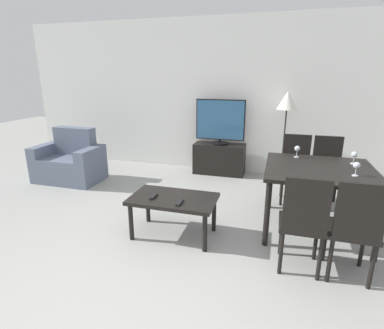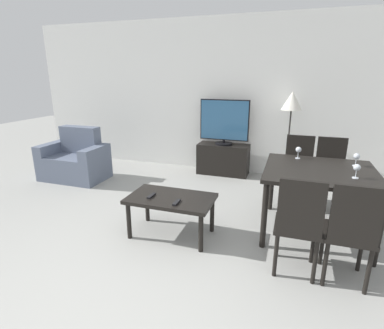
{
  "view_description": "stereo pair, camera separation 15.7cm",
  "coord_description": "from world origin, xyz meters",
  "px_view_note": "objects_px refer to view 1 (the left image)",
  "views": [
    {
      "loc": [
        0.97,
        -1.56,
        1.75
      ],
      "look_at": [
        -0.04,
        1.91,
        0.65
      ],
      "focal_mm": 28.0,
      "sensor_mm": 36.0,
      "label": 1
    },
    {
      "loc": [
        1.12,
        -1.52,
        1.75
      ],
      "look_at": [
        -0.04,
        1.91,
        0.65
      ],
      "focal_mm": 28.0,
      "sensor_mm": 36.0,
      "label": 2
    }
  ],
  "objects_px": {
    "dining_chair_near_right": "(354,226)",
    "floor_lamp": "(287,105)",
    "dining_chair_far": "(327,168)",
    "remote_secondary": "(153,196)",
    "wine_glass_center": "(297,149)",
    "tv": "(220,122)",
    "dining_table": "(319,175)",
    "dining_chair_far_left": "(295,165)",
    "wine_glass_left": "(354,155)",
    "tv_stand": "(219,159)",
    "armchair": "(70,162)",
    "dining_chair_near": "(303,220)",
    "coffee_table": "(173,202)",
    "remote_primary": "(180,203)",
    "wine_glass_right": "(357,166)"
  },
  "relations": [
    {
      "from": "tv",
      "to": "remote_primary",
      "type": "distance_m",
      "value": 2.5
    },
    {
      "from": "tv",
      "to": "remote_primary",
      "type": "relative_size",
      "value": 5.74
    },
    {
      "from": "armchair",
      "to": "tv",
      "type": "height_order",
      "value": "tv"
    },
    {
      "from": "tv_stand",
      "to": "dining_chair_near_right",
      "type": "xyz_separation_m",
      "value": [
        1.66,
        -2.61,
        0.25
      ]
    },
    {
      "from": "tv_stand",
      "to": "remote_secondary",
      "type": "distance_m",
      "value": 2.4
    },
    {
      "from": "remote_primary",
      "to": "remote_secondary",
      "type": "distance_m",
      "value": 0.34
    },
    {
      "from": "dining_chair_far_left",
      "to": "wine_glass_left",
      "type": "distance_m",
      "value": 0.9
    },
    {
      "from": "tv_stand",
      "to": "wine_glass_left",
      "type": "distance_m",
      "value": 2.44
    },
    {
      "from": "dining_chair_near",
      "to": "floor_lamp",
      "type": "relative_size",
      "value": 0.63
    },
    {
      "from": "armchair",
      "to": "dining_chair_near",
      "type": "xyz_separation_m",
      "value": [
        3.62,
        -1.55,
        0.21
      ]
    },
    {
      "from": "dining_table",
      "to": "dining_chair_near_right",
      "type": "xyz_separation_m",
      "value": [
        0.2,
        -0.86,
        -0.15
      ]
    },
    {
      "from": "dining_chair_far",
      "to": "wine_glass_right",
      "type": "xyz_separation_m",
      "value": [
        0.11,
        -1.05,
        0.34
      ]
    },
    {
      "from": "dining_chair_far_left",
      "to": "wine_glass_left",
      "type": "relative_size",
      "value": 6.44
    },
    {
      "from": "dining_chair_far",
      "to": "tv_stand",
      "type": "bearing_deg",
      "value": 151.62
    },
    {
      "from": "tv_stand",
      "to": "tv",
      "type": "xyz_separation_m",
      "value": [
        -0.0,
        -0.0,
        0.67
      ]
    },
    {
      "from": "remote_primary",
      "to": "wine_glass_center",
      "type": "distance_m",
      "value": 1.64
    },
    {
      "from": "dining_chair_near",
      "to": "armchair",
      "type": "bearing_deg",
      "value": 156.81
    },
    {
      "from": "dining_table",
      "to": "wine_glass_center",
      "type": "distance_m",
      "value": 0.49
    },
    {
      "from": "dining_chair_near_right",
      "to": "floor_lamp",
      "type": "distance_m",
      "value": 2.73
    },
    {
      "from": "dining_chair_far_left",
      "to": "tv",
      "type": "bearing_deg",
      "value": 144.55
    },
    {
      "from": "dining_chair_near_right",
      "to": "wine_glass_center",
      "type": "distance_m",
      "value": 1.36
    },
    {
      "from": "dining_chair_far",
      "to": "wine_glass_right",
      "type": "bearing_deg",
      "value": -84.28
    },
    {
      "from": "tv_stand",
      "to": "dining_chair_near",
      "type": "distance_m",
      "value": 2.91
    },
    {
      "from": "armchair",
      "to": "dining_table",
      "type": "distance_m",
      "value": 3.91
    },
    {
      "from": "dining_table",
      "to": "remote_secondary",
      "type": "height_order",
      "value": "dining_table"
    },
    {
      "from": "floor_lamp",
      "to": "wine_glass_right",
      "type": "distance_m",
      "value": 2.05
    },
    {
      "from": "tv",
      "to": "remote_secondary",
      "type": "bearing_deg",
      "value": -96.37
    },
    {
      "from": "coffee_table",
      "to": "wine_glass_right",
      "type": "distance_m",
      "value": 1.92
    },
    {
      "from": "wine_glass_right",
      "to": "dining_chair_far",
      "type": "bearing_deg",
      "value": 95.72
    },
    {
      "from": "remote_primary",
      "to": "dining_table",
      "type": "bearing_deg",
      "value": 26.48
    },
    {
      "from": "coffee_table",
      "to": "dining_chair_near",
      "type": "xyz_separation_m",
      "value": [
        1.32,
        -0.3,
        0.12
      ]
    },
    {
      "from": "tv",
      "to": "dining_chair_near",
      "type": "xyz_separation_m",
      "value": [
        1.26,
        -2.61,
        -0.42
      ]
    },
    {
      "from": "dining_chair_far",
      "to": "coffee_table",
      "type": "bearing_deg",
      "value": -140.51
    },
    {
      "from": "coffee_table",
      "to": "dining_table",
      "type": "xyz_separation_m",
      "value": [
        1.52,
        0.56,
        0.27
      ]
    },
    {
      "from": "wine_glass_right",
      "to": "armchair",
      "type": "bearing_deg",
      "value": 167.87
    },
    {
      "from": "dining_table",
      "to": "wine_glass_left",
      "type": "bearing_deg",
      "value": 35.17
    },
    {
      "from": "dining_chair_near_right",
      "to": "coffee_table",
      "type": "bearing_deg",
      "value": 170.17
    },
    {
      "from": "dining_chair_far",
      "to": "wine_glass_left",
      "type": "xyz_separation_m",
      "value": [
        0.18,
        -0.59,
        0.34
      ]
    },
    {
      "from": "coffee_table",
      "to": "armchair",
      "type": "bearing_deg",
      "value": 151.48
    },
    {
      "from": "dining_chair_far",
      "to": "dining_chair_far_left",
      "type": "xyz_separation_m",
      "value": [
        -0.4,
        0.0,
        0.0
      ]
    },
    {
      "from": "coffee_table",
      "to": "wine_glass_center",
      "type": "bearing_deg",
      "value": 36.4
    },
    {
      "from": "tv_stand",
      "to": "armchair",
      "type": "bearing_deg",
      "value": -155.84
    },
    {
      "from": "wine_glass_center",
      "to": "tv",
      "type": "bearing_deg",
      "value": 131.97
    },
    {
      "from": "coffee_table",
      "to": "dining_chair_far",
      "type": "bearing_deg",
      "value": 39.49
    },
    {
      "from": "dining_chair_far",
      "to": "remote_secondary",
      "type": "bearing_deg",
      "value": -142.54
    },
    {
      "from": "dining_chair_far",
      "to": "remote_primary",
      "type": "bearing_deg",
      "value": -135.84
    },
    {
      "from": "dining_chair_near_right",
      "to": "floor_lamp",
      "type": "xyz_separation_m",
      "value": [
        -0.57,
        2.56,
        0.75
      ]
    },
    {
      "from": "tv_stand",
      "to": "coffee_table",
      "type": "bearing_deg",
      "value": -91.42
    },
    {
      "from": "dining_chair_near",
      "to": "coffee_table",
      "type": "bearing_deg",
      "value": 167.24
    },
    {
      "from": "dining_chair_far_left",
      "to": "wine_glass_right",
      "type": "distance_m",
      "value": 1.22
    }
  ]
}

